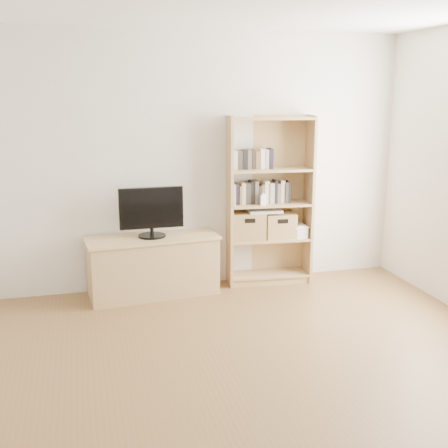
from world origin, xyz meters
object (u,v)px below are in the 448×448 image
object	(u,v)px
basket_left	(248,225)
laptop	(265,211)
tv_stand	(153,267)
basket_right	(279,225)
baby_monitor	(263,200)
television	(151,212)
bookshelf	(270,201)

from	to	relation	value
basket_left	laptop	bearing A→B (deg)	-3.27
tv_stand	laptop	bearing A→B (deg)	-2.62
basket_right	baby_monitor	bearing A→B (deg)	-156.77
basket_left	television	bearing A→B (deg)	-168.26
tv_stand	basket_left	world-z (taller)	basket_left
tv_stand	basket_left	size ratio (longest dim) A/B	3.64
tv_stand	bookshelf	size ratio (longest dim) A/B	0.71
bookshelf	basket_right	xyz separation A→B (m)	(0.11, -0.01, -0.26)
television	basket_right	xyz separation A→B (m)	(1.36, 0.07, -0.23)
television	baby_monitor	bearing A→B (deg)	-0.87
laptop	bookshelf	bearing A→B (deg)	21.60
television	tv_stand	bearing A→B (deg)	0.00
tv_stand	basket_right	distance (m)	1.40
bookshelf	basket_left	size ratio (longest dim) A/B	5.12
tv_stand	baby_monitor	distance (m)	1.31
bookshelf	basket_right	bearing A→B (deg)	-2.60
basket_right	laptop	xyz separation A→B (m)	(-0.17, -0.00, 0.17)
bookshelf	baby_monitor	world-z (taller)	bookshelf
laptop	baby_monitor	bearing A→B (deg)	-115.24
bookshelf	tv_stand	bearing A→B (deg)	-171.74
television	laptop	bearing A→B (deg)	2.71
baby_monitor	basket_right	bearing A→B (deg)	12.06
baby_monitor	laptop	bearing A→B (deg)	50.47
basket_right	laptop	distance (m)	0.24
television	laptop	world-z (taller)	television
television	basket_left	size ratio (longest dim) A/B	1.81
tv_stand	baby_monitor	world-z (taller)	baby_monitor
television	laptop	xyz separation A→B (m)	(1.19, 0.06, -0.06)
baby_monitor	basket_right	world-z (taller)	baby_monitor
basket_right	laptop	bearing A→B (deg)	-175.66
bookshelf	laptop	xyz separation A→B (m)	(-0.06, -0.02, -0.09)
tv_stand	basket_right	size ratio (longest dim) A/B	3.95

